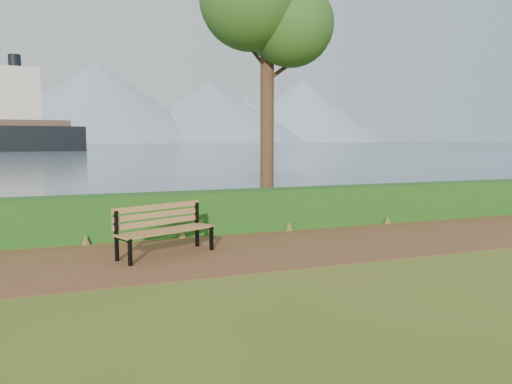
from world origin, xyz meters
name	(u,v)px	position (x,y,z in m)	size (l,w,h in m)	color
ground	(259,253)	(0.00, 0.00, 0.00)	(140.00, 140.00, 0.00)	#455B1A
path	(254,250)	(0.00, 0.30, 0.01)	(40.00, 3.40, 0.01)	brown
hedge	(221,211)	(0.00, 2.60, 0.50)	(32.00, 0.85, 1.00)	#164B15
water	(74,144)	(0.00, 260.00, 0.01)	(700.00, 510.00, 0.00)	#44596E
mountains	(57,106)	(-9.17, 406.05, 27.70)	(585.00, 190.00, 70.00)	gray
bench	(163,226)	(-1.80, 0.55, 0.57)	(2.05, 1.29, 0.99)	black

